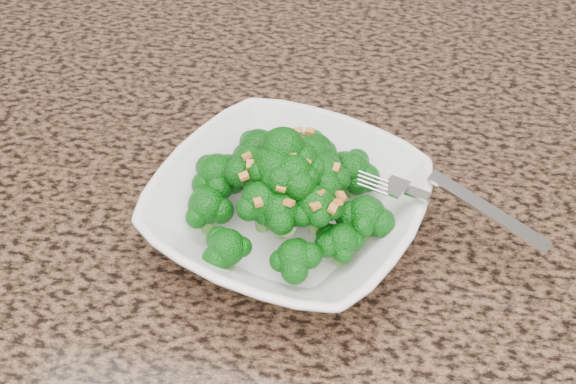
# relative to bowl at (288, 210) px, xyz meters

# --- Properties ---
(granite_counter) EXTENTS (1.64, 1.04, 0.03)m
(granite_counter) POSITION_rel_bowl_xyz_m (-0.12, -0.01, -0.04)
(granite_counter) COLOR brown
(granite_counter) RESTS_ON cabinet
(bowl) EXTENTS (0.29, 0.29, 0.06)m
(bowl) POSITION_rel_bowl_xyz_m (0.00, 0.00, 0.00)
(bowl) COLOR white
(bowl) RESTS_ON granite_counter
(broccoli_pile) EXTENTS (0.20, 0.20, 0.07)m
(broccoli_pile) POSITION_rel_bowl_xyz_m (0.00, 0.00, 0.06)
(broccoli_pile) COLOR #0A5B0C
(broccoli_pile) RESTS_ON bowl
(garlic_topping) EXTENTS (0.12, 0.12, 0.01)m
(garlic_topping) POSITION_rel_bowl_xyz_m (0.00, 0.00, 0.10)
(garlic_topping) COLOR orange
(garlic_topping) RESTS_ON broccoli_pile
(fork) EXTENTS (0.18, 0.11, 0.01)m
(fork) POSITION_rel_bowl_xyz_m (0.11, 0.00, 0.03)
(fork) COLOR silver
(fork) RESTS_ON bowl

